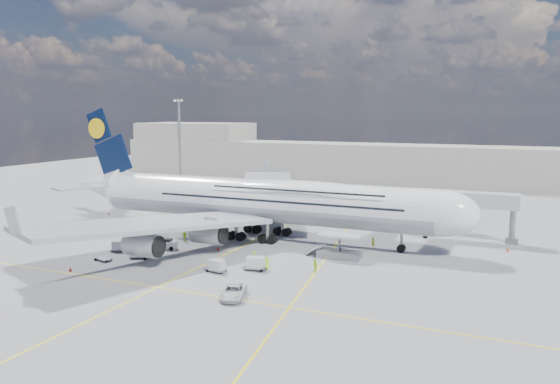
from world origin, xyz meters
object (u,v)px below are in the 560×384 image
at_px(jet_bridge, 443,202).
at_px(crew_wing, 185,236).
at_px(dolly_row_c, 103,259).
at_px(dolly_back, 119,246).
at_px(dolly_row_a, 140,232).
at_px(catering_truck_outer, 236,200).
at_px(dolly_row_b, 141,256).
at_px(cone_wing_right_inner, 218,248).
at_px(dolly_nose_far, 216,265).
at_px(baggage_tug, 168,245).
at_px(catering_truck_inner, 261,206).
at_px(service_van, 234,292).
at_px(crew_tug, 254,256).
at_px(cone_wing_left_outer, 241,208).
at_px(light_mast, 180,146).
at_px(dolly_nose_near, 255,263).
at_px(crew_loader, 315,266).
at_px(crew_van, 267,263).
at_px(cone_wing_right_outer, 70,269).
at_px(cone_wing_left_inner, 265,220).
at_px(crew_nose, 373,242).
at_px(cone_tail, 108,213).
at_px(cargo_loader, 338,250).
at_px(cone_nose, 508,250).

relative_size(jet_bridge, crew_wing, 9.32).
height_order(dolly_row_c, dolly_back, dolly_back).
bearing_deg(dolly_row_a, catering_truck_outer, 107.30).
bearing_deg(dolly_row_b, cone_wing_right_inner, 26.15).
height_order(dolly_back, dolly_nose_far, dolly_nose_far).
distance_m(baggage_tug, catering_truck_inner, 33.35).
xyz_separation_m(service_van, crew_tug, (-4.88, 15.51, -0.00)).
relative_size(baggage_tug, cone_wing_left_outer, 6.13).
height_order(light_mast, dolly_nose_near, light_mast).
distance_m(jet_bridge, crew_wing, 44.95).
height_order(baggage_tug, crew_loader, crew_loader).
bearing_deg(crew_van, catering_truck_inner, 12.05).
xyz_separation_m(dolly_nose_far, crew_wing, (-14.27, 13.63, 0.05)).
height_order(dolly_nose_far, service_van, dolly_nose_far).
relative_size(dolly_row_c, cone_wing_right_inner, 4.61).
bearing_deg(cone_wing_right_outer, dolly_row_c, 86.63).
xyz_separation_m(cone_wing_left_inner, cone_wing_right_outer, (-9.89, -43.25, 0.06)).
bearing_deg(crew_loader, catering_truck_outer, 173.01).
bearing_deg(dolly_nose_near, crew_wing, 137.05).
xyz_separation_m(service_van, crew_nose, (9.28, 31.02, 0.10)).
relative_size(catering_truck_inner, catering_truck_outer, 1.16).
height_order(dolly_nose_far, cone_wing_right_inner, dolly_nose_far).
bearing_deg(cone_tail, cargo_loader, -13.61).
distance_m(cone_wing_right_inner, cone_tail, 40.95).
distance_m(light_mast, catering_truck_inner, 35.74).
distance_m(crew_loader, crew_tug, 10.29).
distance_m(light_mast, crew_wing, 53.04).
relative_size(dolly_row_a, cone_wing_left_inner, 7.85).
distance_m(jet_bridge, light_mast, 74.11).
bearing_deg(crew_tug, dolly_nose_far, -99.12).
xyz_separation_m(catering_truck_outer, service_van, (29.62, -55.75, -1.01)).
distance_m(crew_wing, crew_van, 22.25).
xyz_separation_m(catering_truck_inner, cone_wing_left_outer, (-6.85, 3.93, -1.74)).
relative_size(catering_truck_outer, cone_nose, 10.25).
height_order(crew_nose, cone_wing_left_inner, crew_nose).
relative_size(dolly_nose_far, cone_wing_left_outer, 6.23).
relative_size(crew_nose, cone_tail, 3.09).
height_order(catering_truck_outer, crew_loader, catering_truck_outer).
bearing_deg(dolly_nose_far, light_mast, 134.54).
xyz_separation_m(dolly_row_b, crew_wing, (0.04, 11.96, 0.65)).
xyz_separation_m(dolly_nose_far, crew_tug, (2.45, 6.98, -0.18)).
bearing_deg(crew_wing, crew_nose, -74.07).
xyz_separation_m(cone_wing_left_outer, cone_wing_right_inner, (13.95, -34.53, 0.07)).
bearing_deg(cone_wing_left_inner, cone_wing_left_outer, 137.30).
relative_size(crew_wing, cone_wing_right_inner, 3.21).
bearing_deg(service_van, crew_nose, 56.10).
bearing_deg(light_mast, catering_truck_inner, -25.94).
distance_m(dolly_row_a, crew_van, 29.82).
distance_m(dolly_back, crew_van, 25.89).
distance_m(crew_loader, crew_wing, 28.11).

